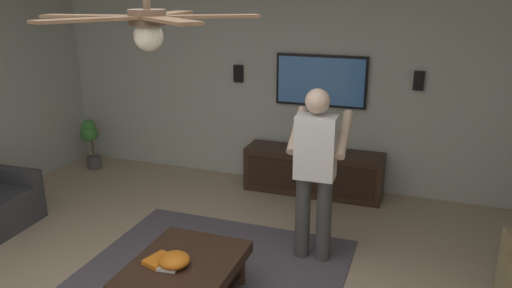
{
  "coord_description": "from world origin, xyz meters",
  "views": [
    {
      "loc": [
        -2.7,
        -1.55,
        2.47
      ],
      "look_at": [
        1.09,
        -0.2,
        1.2
      ],
      "focal_mm": 34.85,
      "sensor_mm": 36.0,
      "label": 1
    }
  ],
  "objects_px": {
    "remote_white": "(166,270)",
    "wall_speaker_right": "(238,74)",
    "media_console": "(313,172)",
    "coffee_table": "(185,273)",
    "ceiling_fan": "(147,22)",
    "tv": "(321,81)",
    "bowl": "(174,260)",
    "vase_round": "(318,143)",
    "wall_speaker_left": "(419,81)",
    "person_standing": "(316,165)",
    "book": "(159,260)",
    "potted_plant_short": "(90,138)"
  },
  "relations": [
    {
      "from": "remote_white",
      "to": "wall_speaker_right",
      "type": "height_order",
      "value": "wall_speaker_right"
    },
    {
      "from": "media_console",
      "to": "remote_white",
      "type": "height_order",
      "value": "media_console"
    },
    {
      "from": "coffee_table",
      "to": "ceiling_fan",
      "type": "xyz_separation_m",
      "value": [
        -0.72,
        -0.25,
        2.0
      ]
    },
    {
      "from": "tv",
      "to": "bowl",
      "type": "relative_size",
      "value": 4.63
    },
    {
      "from": "vase_round",
      "to": "wall_speaker_right",
      "type": "relative_size",
      "value": 1.0
    },
    {
      "from": "tv",
      "to": "wall_speaker_left",
      "type": "distance_m",
      "value": 1.14
    },
    {
      "from": "tv",
      "to": "wall_speaker_right",
      "type": "height_order",
      "value": "tv"
    },
    {
      "from": "media_console",
      "to": "wall_speaker_right",
      "type": "height_order",
      "value": "wall_speaker_right"
    },
    {
      "from": "person_standing",
      "to": "coffee_table",
      "type": "bearing_deg",
      "value": 142.92
    },
    {
      "from": "person_standing",
      "to": "wall_speaker_left",
      "type": "xyz_separation_m",
      "value": [
        1.79,
        -0.78,
        0.51
      ]
    },
    {
      "from": "remote_white",
      "to": "ceiling_fan",
      "type": "xyz_separation_m",
      "value": [
        -0.55,
        -0.31,
        1.88
      ]
    },
    {
      "from": "media_console",
      "to": "remote_white",
      "type": "xyz_separation_m",
      "value": [
        -2.79,
        0.49,
        0.14
      ]
    },
    {
      "from": "book",
      "to": "remote_white",
      "type": "bearing_deg",
      "value": 68.6
    },
    {
      "from": "coffee_table",
      "to": "book",
      "type": "distance_m",
      "value": 0.23
    },
    {
      "from": "coffee_table",
      "to": "wall_speaker_left",
      "type": "distance_m",
      "value": 3.47
    },
    {
      "from": "person_standing",
      "to": "wall_speaker_right",
      "type": "bearing_deg",
      "value": 37.85
    },
    {
      "from": "book",
      "to": "ceiling_fan",
      "type": "height_order",
      "value": "ceiling_fan"
    },
    {
      "from": "coffee_table",
      "to": "wall_speaker_right",
      "type": "bearing_deg",
      "value": 12.89
    },
    {
      "from": "bowl",
      "to": "ceiling_fan",
      "type": "height_order",
      "value": "ceiling_fan"
    },
    {
      "from": "wall_speaker_left",
      "to": "ceiling_fan",
      "type": "bearing_deg",
      "value": 159.87
    },
    {
      "from": "potted_plant_short",
      "to": "wall_speaker_left",
      "type": "distance_m",
      "value": 4.43
    },
    {
      "from": "potted_plant_short",
      "to": "tv",
      "type": "bearing_deg",
      "value": -82.09
    },
    {
      "from": "ceiling_fan",
      "to": "person_standing",
      "type": "bearing_deg",
      "value": -16.68
    },
    {
      "from": "tv",
      "to": "ceiling_fan",
      "type": "xyz_separation_m",
      "value": [
        -3.58,
        0.18,
        0.91
      ]
    },
    {
      "from": "person_standing",
      "to": "wall_speaker_right",
      "type": "xyz_separation_m",
      "value": [
        1.79,
        1.45,
        0.47
      ]
    },
    {
      "from": "tv",
      "to": "remote_white",
      "type": "bearing_deg",
      "value": -9.23
    },
    {
      "from": "media_console",
      "to": "ceiling_fan",
      "type": "xyz_separation_m",
      "value": [
        -3.34,
        0.18,
        2.02
      ]
    },
    {
      "from": "coffee_table",
      "to": "ceiling_fan",
      "type": "distance_m",
      "value": 2.14
    },
    {
      "from": "book",
      "to": "ceiling_fan",
      "type": "relative_size",
      "value": 0.19
    },
    {
      "from": "remote_white",
      "to": "wall_speaker_left",
      "type": "xyz_separation_m",
      "value": [
        3.05,
        -1.63,
        1.03
      ]
    },
    {
      "from": "media_console",
      "to": "wall_speaker_right",
      "type": "relative_size",
      "value": 7.73
    },
    {
      "from": "media_console",
      "to": "wall_speaker_left",
      "type": "bearing_deg",
      "value": 102.59
    },
    {
      "from": "remote_white",
      "to": "ceiling_fan",
      "type": "relative_size",
      "value": 0.13
    },
    {
      "from": "media_console",
      "to": "book",
      "type": "relative_size",
      "value": 7.73
    },
    {
      "from": "tv",
      "to": "remote_white",
      "type": "xyz_separation_m",
      "value": [
        -3.03,
        0.49,
        -0.97
      ]
    },
    {
      "from": "wall_speaker_left",
      "to": "wall_speaker_right",
      "type": "height_order",
      "value": "wall_speaker_left"
    },
    {
      "from": "wall_speaker_left",
      "to": "vase_round",
      "type": "bearing_deg",
      "value": 102.64
    },
    {
      "from": "remote_white",
      "to": "coffee_table",
      "type": "bearing_deg",
      "value": 63.32
    },
    {
      "from": "person_standing",
      "to": "bowl",
      "type": "relative_size",
      "value": 6.75
    },
    {
      "from": "bowl",
      "to": "vase_round",
      "type": "relative_size",
      "value": 1.1
    },
    {
      "from": "wall_speaker_right",
      "to": "ceiling_fan",
      "type": "bearing_deg",
      "value": -165.85
    },
    {
      "from": "tv",
      "to": "book",
      "type": "distance_m",
      "value": 3.15
    },
    {
      "from": "tv",
      "to": "wall_speaker_left",
      "type": "height_order",
      "value": "tv"
    },
    {
      "from": "book",
      "to": "wall_speaker_right",
      "type": "height_order",
      "value": "wall_speaker_right"
    },
    {
      "from": "tv",
      "to": "remote_white",
      "type": "height_order",
      "value": "tv"
    },
    {
      "from": "coffee_table",
      "to": "media_console",
      "type": "height_order",
      "value": "media_console"
    },
    {
      "from": "wall_speaker_right",
      "to": "book",
      "type": "bearing_deg",
      "value": -170.88
    },
    {
      "from": "media_console",
      "to": "coffee_table",
      "type": "bearing_deg",
      "value": -9.3
    },
    {
      "from": "bowl",
      "to": "wall_speaker_left",
      "type": "bearing_deg",
      "value": -28.4
    },
    {
      "from": "person_standing",
      "to": "ceiling_fan",
      "type": "height_order",
      "value": "ceiling_fan"
    }
  ]
}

